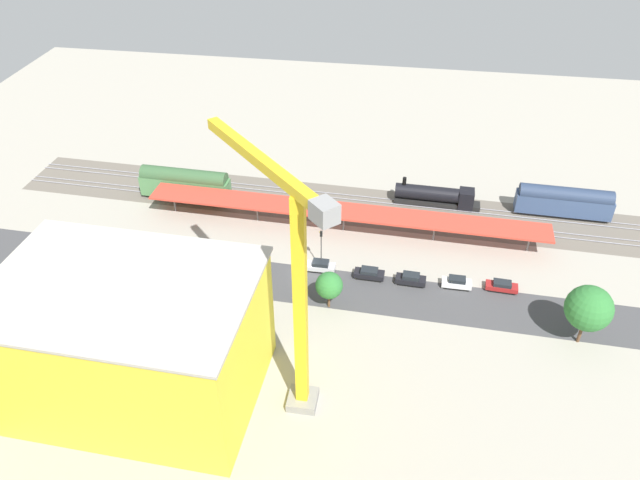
{
  "coord_description": "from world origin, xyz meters",
  "views": [
    {
      "loc": [
        -14.21,
        74.06,
        61.42
      ],
      "look_at": [
        -2.59,
        1.53,
        7.7
      ],
      "focal_mm": 34.41,
      "sensor_mm": 36.0,
      "label": 1
    }
  ],
  "objects_px": {
    "street_tree_2": "(589,308)",
    "box_truck_1": "(100,291)",
    "street_tree_1": "(201,269)",
    "traffic_light": "(321,244)",
    "street_tree_0": "(170,265)",
    "parked_car_1": "(457,283)",
    "parked_car_3": "(369,274)",
    "tower_crane": "(292,281)",
    "locomotive": "(438,197)",
    "street_tree_3": "(125,267)",
    "parked_car_0": "(502,286)",
    "parked_car_2": "(411,279)",
    "platform_canopy_near": "(344,211)",
    "freight_coach_far": "(185,183)",
    "box_truck_0": "(176,295)",
    "passenger_coach": "(564,201)",
    "construction_building": "(131,341)",
    "parked_car_4": "(321,266)",
    "street_tree_4": "(329,285)"
  },
  "relations": [
    {
      "from": "locomotive",
      "to": "freight_coach_far",
      "type": "relative_size",
      "value": 0.92
    },
    {
      "from": "parked_car_3",
      "to": "box_truck_1",
      "type": "bearing_deg",
      "value": 16.25
    },
    {
      "from": "locomotive",
      "to": "street_tree_3",
      "type": "relative_size",
      "value": 2.24
    },
    {
      "from": "tower_crane",
      "to": "parked_car_4",
      "type": "bearing_deg",
      "value": -88.09
    },
    {
      "from": "platform_canopy_near",
      "to": "freight_coach_far",
      "type": "xyz_separation_m",
      "value": [
        30.27,
        -5.61,
        -0.64
      ]
    },
    {
      "from": "platform_canopy_near",
      "to": "tower_crane",
      "type": "height_order",
      "value": "tower_crane"
    },
    {
      "from": "tower_crane",
      "to": "street_tree_2",
      "type": "height_order",
      "value": "tower_crane"
    },
    {
      "from": "platform_canopy_near",
      "to": "parked_car_1",
      "type": "xyz_separation_m",
      "value": [
        -19.07,
        12.35,
        -3.07
      ]
    },
    {
      "from": "parked_car_4",
      "to": "street_tree_1",
      "type": "height_order",
      "value": "street_tree_1"
    },
    {
      "from": "passenger_coach",
      "to": "traffic_light",
      "type": "distance_m",
      "value": 45.63
    },
    {
      "from": "parked_car_0",
      "to": "tower_crane",
      "type": "bearing_deg",
      "value": 42.35
    },
    {
      "from": "parked_car_1",
      "to": "parked_car_3",
      "type": "bearing_deg",
      "value": -0.59
    },
    {
      "from": "parked_car_1",
      "to": "construction_building",
      "type": "relative_size",
      "value": 0.15
    },
    {
      "from": "passenger_coach",
      "to": "street_tree_3",
      "type": "bearing_deg",
      "value": 24.76
    },
    {
      "from": "locomotive",
      "to": "street_tree_4",
      "type": "distance_m",
      "value": 34.3
    },
    {
      "from": "parked_car_0",
      "to": "box_truck_0",
      "type": "bearing_deg",
      "value": 12.45
    },
    {
      "from": "locomotive",
      "to": "parked_car_1",
      "type": "bearing_deg",
      "value": 97.49
    },
    {
      "from": "freight_coach_far",
      "to": "box_truck_1",
      "type": "height_order",
      "value": "freight_coach_far"
    },
    {
      "from": "traffic_light",
      "to": "street_tree_0",
      "type": "bearing_deg",
      "value": 25.83
    },
    {
      "from": "parked_car_3",
      "to": "box_truck_0",
      "type": "bearing_deg",
      "value": 20.53
    },
    {
      "from": "parked_car_0",
      "to": "parked_car_3",
      "type": "height_order",
      "value": "parked_car_3"
    },
    {
      "from": "street_tree_0",
      "to": "parked_car_1",
      "type": "bearing_deg",
      "value": -168.24
    },
    {
      "from": "tower_crane",
      "to": "box_truck_1",
      "type": "relative_size",
      "value": 3.82
    },
    {
      "from": "tower_crane",
      "to": "street_tree_0",
      "type": "bearing_deg",
      "value": -35.93
    },
    {
      "from": "street_tree_0",
      "to": "street_tree_4",
      "type": "distance_m",
      "value": 23.4
    },
    {
      "from": "traffic_light",
      "to": "construction_building",
      "type": "bearing_deg",
      "value": 55.82
    },
    {
      "from": "street_tree_1",
      "to": "box_truck_1",
      "type": "bearing_deg",
      "value": 13.15
    },
    {
      "from": "street_tree_0",
      "to": "parked_car_3",
      "type": "bearing_deg",
      "value": -162.73
    },
    {
      "from": "box_truck_0",
      "to": "parked_car_4",
      "type": "bearing_deg",
      "value": -151.09
    },
    {
      "from": "box_truck_1",
      "to": "traffic_light",
      "type": "xyz_separation_m",
      "value": [
        -31.27,
        -12.55,
        3.04
      ]
    },
    {
      "from": "locomotive",
      "to": "passenger_coach",
      "type": "height_order",
      "value": "passenger_coach"
    },
    {
      "from": "street_tree_2",
      "to": "box_truck_1",
      "type": "bearing_deg",
      "value": 1.8
    },
    {
      "from": "parked_car_4",
      "to": "parked_car_0",
      "type": "bearing_deg",
      "value": 179.16
    },
    {
      "from": "parked_car_1",
      "to": "street_tree_1",
      "type": "xyz_separation_m",
      "value": [
        37.71,
        7.79,
        4.04
      ]
    },
    {
      "from": "box_truck_0",
      "to": "street_tree_0",
      "type": "xyz_separation_m",
      "value": [
        0.87,
        -1.48,
        4.27
      ]
    },
    {
      "from": "parked_car_2",
      "to": "box_truck_1",
      "type": "relative_size",
      "value": 0.56
    },
    {
      "from": "street_tree_0",
      "to": "construction_building",
      "type": "bearing_deg",
      "value": 96.58
    },
    {
      "from": "street_tree_4",
      "to": "street_tree_2",
      "type": "bearing_deg",
      "value": 177.36
    },
    {
      "from": "street_tree_0",
      "to": "traffic_light",
      "type": "height_order",
      "value": "street_tree_0"
    },
    {
      "from": "box_truck_0",
      "to": "box_truck_1",
      "type": "height_order",
      "value": "box_truck_1"
    },
    {
      "from": "parked_car_1",
      "to": "locomotive",
      "type": "bearing_deg",
      "value": -82.51
    },
    {
      "from": "freight_coach_far",
      "to": "tower_crane",
      "type": "height_order",
      "value": "tower_crane"
    },
    {
      "from": "parked_car_0",
      "to": "locomotive",
      "type": "bearing_deg",
      "value": -66.6
    },
    {
      "from": "street_tree_3",
      "to": "locomotive",
      "type": "bearing_deg",
      "value": -145.79
    },
    {
      "from": "parked_car_0",
      "to": "box_truck_0",
      "type": "xyz_separation_m",
      "value": [
        47.87,
        10.57,
        0.84
      ]
    },
    {
      "from": "parked_car_0",
      "to": "construction_building",
      "type": "relative_size",
      "value": 0.16
    },
    {
      "from": "passenger_coach",
      "to": "locomotive",
      "type": "bearing_deg",
      "value": 0.01
    },
    {
      "from": "parked_car_2",
      "to": "street_tree_3",
      "type": "distance_m",
      "value": 43.19
    },
    {
      "from": "parked_car_0",
      "to": "parked_car_2",
      "type": "bearing_deg",
      "value": 2.54
    },
    {
      "from": "street_tree_1",
      "to": "traffic_light",
      "type": "bearing_deg",
      "value": -151.1
    }
  ]
}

